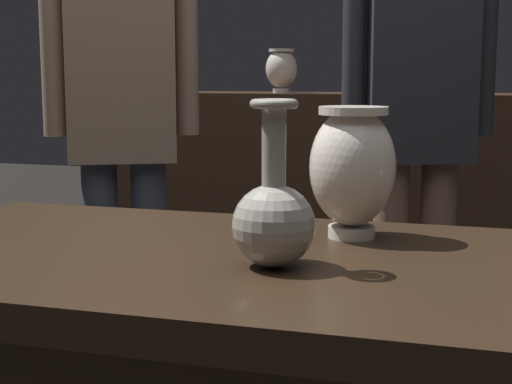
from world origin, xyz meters
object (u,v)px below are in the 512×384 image
at_px(shelf_vase_far_left, 168,70).
at_px(visitor_center_back, 418,111).
at_px(vase_centerpiece, 274,216).
at_px(visitor_near_left, 122,111).
at_px(vase_tall_behind, 352,167).
at_px(shelf_vase_center, 402,69).
at_px(shelf_vase_left, 281,69).

distance_m(shelf_vase_far_left, visitor_center_back, 1.44).
height_order(vase_centerpiece, shelf_vase_far_left, shelf_vase_far_left).
bearing_deg(visitor_near_left, vase_centerpiece, 99.31).
bearing_deg(vase_tall_behind, visitor_near_left, 133.74).
xyz_separation_m(shelf_vase_center, shelf_vase_far_left, (-1.04, 0.03, -0.00)).
height_order(visitor_near_left, visitor_center_back, visitor_near_left).
height_order(shelf_vase_center, visitor_near_left, visitor_near_left).
bearing_deg(visitor_near_left, shelf_vase_left, -126.51).
relative_size(vase_tall_behind, shelf_vase_far_left, 1.04).
xyz_separation_m(visitor_near_left, visitor_center_back, (0.86, 0.26, -0.00)).
bearing_deg(shelf_vase_center, visitor_center_back, -80.14).
distance_m(shelf_vase_center, shelf_vase_left, 0.52).
xyz_separation_m(vase_centerpiece, visitor_center_back, (0.07, 1.40, 0.08)).
bearing_deg(shelf_vase_far_left, shelf_vase_center, -1.90).
relative_size(shelf_vase_far_left, visitor_center_back, 0.13).
bearing_deg(vase_tall_behind, visitor_center_back, 90.14).
height_order(vase_tall_behind, visitor_center_back, visitor_center_back).
bearing_deg(vase_tall_behind, vase_centerpiece, -107.24).
height_order(vase_centerpiece, shelf_vase_left, shelf_vase_left).
bearing_deg(visitor_near_left, visitor_center_back, 171.21).
bearing_deg(vase_centerpiece, visitor_center_back, 87.24).
bearing_deg(visitor_near_left, vase_tall_behind, 107.92).
relative_size(shelf_vase_far_left, shelf_vase_left, 1.11).
xyz_separation_m(vase_centerpiece, shelf_vase_center, (-0.07, 2.18, 0.22)).
bearing_deg(shelf_vase_far_left, vase_tall_behind, -59.37).
xyz_separation_m(vase_centerpiece, shelf_vase_left, (-0.59, 2.23, 0.22)).
height_order(vase_tall_behind, shelf_vase_left, shelf_vase_left).
bearing_deg(shelf_vase_left, visitor_near_left, -100.70).
xyz_separation_m(vase_tall_behind, visitor_near_left, (-0.87, 0.91, 0.04)).
height_order(vase_centerpiece, shelf_vase_center, shelf_vase_center).
bearing_deg(visitor_center_back, vase_centerpiece, 67.30).
bearing_deg(vase_tall_behind, shelf_vase_center, 94.07).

